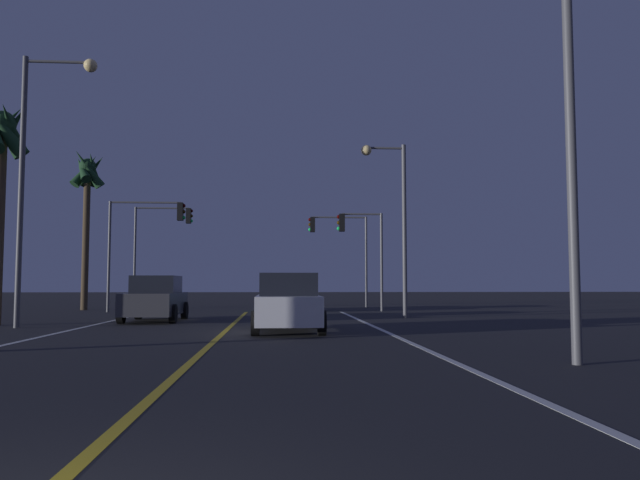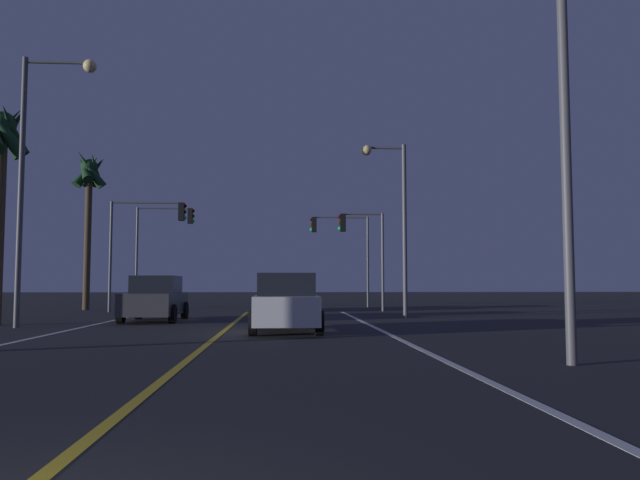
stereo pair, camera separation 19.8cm
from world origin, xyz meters
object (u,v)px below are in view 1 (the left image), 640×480
object	(u,v)px
traffic_light_far_right	(338,239)
street_lamp_right_near	(538,64)
traffic_light_far_left	(162,233)
palm_tree_left_mid	(2,145)
traffic_light_near_right	(360,238)
street_lamp_right_far	(394,206)
palm_tree_left_far	(88,183)
car_ahead_far	(289,295)
street_lamp_left_mid	(38,156)
traffic_light_near_left	(146,229)
car_lead_same_lane	(288,304)
car_oncoming	(155,299)

from	to	relation	value
traffic_light_far_right	street_lamp_right_near	bearing A→B (deg)	92.19
traffic_light_far_left	palm_tree_left_mid	xyz separation A→B (m)	(-2.63, -15.20, 1.79)
traffic_light_near_right	traffic_light_far_right	distance (m)	5.54
street_lamp_right_far	palm_tree_left_far	world-z (taller)	palm_tree_left_far
car_ahead_far	palm_tree_left_mid	xyz separation A→B (m)	(-10.03, -10.72, 5.33)
car_ahead_far	street_lamp_right_near	size ratio (longest dim) A/B	0.51
traffic_light_near_right	street_lamp_left_mid	size ratio (longest dim) A/B	0.57
traffic_light_near_left	street_lamp_right_near	xyz separation A→B (m)	(11.19, -20.75, 1.19)
car_ahead_far	palm_tree_left_mid	size ratio (longest dim) A/B	0.55
car_lead_same_lane	traffic_light_near_right	world-z (taller)	traffic_light_near_right
street_lamp_right_near	street_lamp_left_mid	distance (m)	15.79
car_lead_same_lane	traffic_light_far_left	xyz separation A→B (m)	(-7.12, 18.63, 3.55)
car_ahead_far	traffic_light_far_right	world-z (taller)	traffic_light_far_right
car_oncoming	street_lamp_right_far	bearing A→B (deg)	98.23
traffic_light_far_left	car_lead_same_lane	bearing A→B (deg)	-69.09
street_lamp_right_near	palm_tree_left_mid	distance (m)	17.90
car_oncoming	traffic_light_far_left	bearing A→B (deg)	-170.33
traffic_light_far_left	street_lamp_right_near	bearing A→B (deg)	-66.47
car_lead_same_lane	traffic_light_far_right	bearing A→B (deg)	-10.06
car_oncoming	street_lamp_left_mid	distance (m)	6.57
traffic_light_far_right	palm_tree_left_mid	xyz separation A→B (m)	(-13.06, -15.20, 2.10)
car_ahead_far	car_oncoming	bearing A→B (deg)	149.12
palm_tree_left_mid	car_lead_same_lane	bearing A→B (deg)	-19.41
traffic_light_near_right	traffic_light_near_left	xyz separation A→B (m)	(-10.76, 0.00, 0.42)
car_lead_same_lane	traffic_light_far_left	distance (m)	20.26
car_ahead_far	traffic_light_far_left	bearing A→B (deg)	58.80
car_oncoming	traffic_light_near_left	world-z (taller)	traffic_light_near_left
traffic_light_near_right	street_lamp_right_far	xyz separation A→B (m)	(0.56, -6.27, 0.88)
traffic_light_far_left	street_lamp_right_far	world-z (taller)	street_lamp_right_far
traffic_light_near_right	traffic_light_far_right	bearing A→B (deg)	-84.04
car_lead_same_lane	palm_tree_left_far	size ratio (longest dim) A/B	0.50
car_ahead_far	street_lamp_right_far	xyz separation A→B (m)	(4.16, -7.29, 3.77)
street_lamp_left_mid	street_lamp_right_near	bearing A→B (deg)	-38.47
traffic_light_near_right	traffic_light_far_left	distance (m)	12.32
car_oncoming	traffic_light_near_right	xyz separation A→B (m)	(8.76, 7.62, 2.88)
car_lead_same_lane	palm_tree_left_mid	size ratio (longest dim) A/B	0.55
street_lamp_left_mid	street_lamp_right_far	bearing A→B (deg)	20.42
car_oncoming	street_lamp_right_far	world-z (taller)	street_lamp_right_far
car_ahead_far	palm_tree_left_far	world-z (taller)	palm_tree_left_far
traffic_light_far_left	palm_tree_left_mid	distance (m)	15.53
traffic_light_near_left	street_lamp_right_far	xyz separation A→B (m)	(11.32, -6.27, 0.46)
traffic_light_far_left	street_lamp_right_near	size ratio (longest dim) A/B	0.70
car_oncoming	street_lamp_left_mid	world-z (taller)	street_lamp_left_mid
street_lamp_right_near	palm_tree_left_far	distance (m)	27.77
traffic_light_far_left	traffic_light_near_right	bearing A→B (deg)	-26.57
street_lamp_left_mid	palm_tree_left_mid	size ratio (longest dim) A/B	1.12
car_lead_same_lane	traffic_light_far_right	size ratio (longest dim) A/B	0.79
street_lamp_left_mid	street_lamp_right_far	distance (m)	13.37
traffic_light_near_left	street_lamp_right_near	world-z (taller)	street_lamp_right_near
traffic_light_near_left	street_lamp_left_mid	size ratio (longest dim) A/B	0.63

